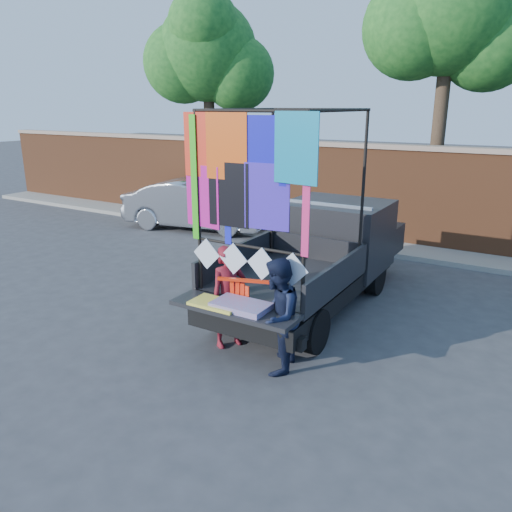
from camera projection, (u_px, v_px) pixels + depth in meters
The scene contains 10 objects.
ground at pixel (240, 342), 7.83m from camera, with size 90.00×90.00×0.00m, color #38383A.
brick_wall at pixel (383, 194), 13.18m from camera, with size 30.00×0.45×2.61m.
curb at pixel (371, 246), 12.98m from camera, with size 30.00×1.20×0.12m, color gray.
tree_left at pixel (207, 55), 16.20m from camera, with size 4.20×3.30×7.05m.
tree_mid at pixel (451, 15), 12.32m from camera, with size 4.20×3.30×7.73m.
pickup_truck at pixel (325, 252), 9.49m from camera, with size 2.23×5.60×3.52m.
sedan at pixel (197, 205), 14.83m from camera, with size 1.52×4.36×1.44m, color #A4A6AB.
woman at pixel (229, 297), 7.53m from camera, with size 0.58×0.38×1.58m, color maroon.
man at pixel (277, 316), 6.78m from camera, with size 0.79×0.62×1.63m, color #141B33.
streamer_bundle at pixel (245, 293), 7.15m from camera, with size 0.96×0.37×0.69m.
Camera 1 is at (3.88, -5.95, 3.57)m, focal length 35.00 mm.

